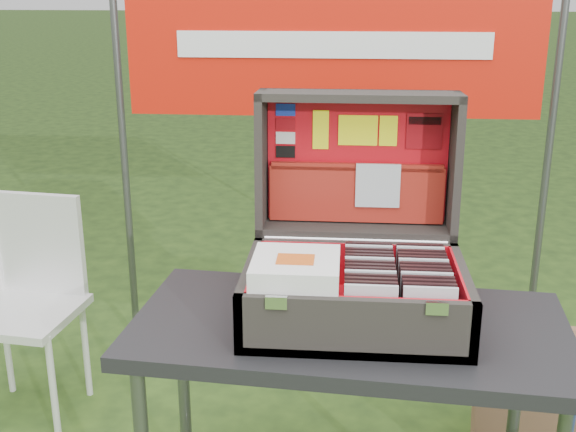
{
  "coord_description": "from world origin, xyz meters",
  "views": [
    {
      "loc": [
        0.07,
        -1.73,
        1.53
      ],
      "look_at": [
        -0.09,
        0.1,
        0.93
      ],
      "focal_mm": 45.0,
      "sensor_mm": 36.0,
      "label": 1
    }
  ],
  "objects": [
    {
      "name": "table_top",
      "position": [
        0.08,
        -0.05,
        0.68
      ],
      "size": [
        1.15,
        0.64,
        0.04
      ],
      "primitive_type": "cube",
      "rotation": [
        0.0,
        0.0,
        -0.08
      ],
      "color": "black",
      "rests_on": "ground"
    },
    {
      "name": "table_leg_bl",
      "position": [
        -0.41,
        0.17,
        0.33
      ],
      "size": [
        0.04,
        0.04,
        0.66
      ],
      "primitive_type": "cylinder",
      "color": "#59595B",
      "rests_on": "ground"
    },
    {
      "name": "table_leg_br",
      "position": [
        0.58,
        0.17,
        0.33
      ],
      "size": [
        0.04,
        0.04,
        0.66
      ],
      "primitive_type": "cylinder",
      "color": "#59595B",
      "rests_on": "ground"
    },
    {
      "name": "suitcase",
      "position": [
        0.09,
        0.01,
        0.97
      ],
      "size": [
        0.56,
        0.56,
        0.55
      ],
      "primitive_type": null,
      "color": "#3E3832",
      "rests_on": "table"
    },
    {
      "name": "suitcase_base_bottom",
      "position": [
        0.09,
        -0.05,
        0.71
      ],
      "size": [
        0.56,
        0.4,
        0.02
      ],
      "primitive_type": "cube",
      "color": "#3E3832",
      "rests_on": "table_top"
    },
    {
      "name": "suitcase_base_wall_front",
      "position": [
        0.09,
        -0.23,
        0.77
      ],
      "size": [
        0.56,
        0.02,
        0.15
      ],
      "primitive_type": "cube",
      "color": "#3E3832",
      "rests_on": "table_top"
    },
    {
      "name": "suitcase_base_wall_back",
      "position": [
        0.09,
        0.14,
        0.77
      ],
      "size": [
        0.56,
        0.02,
        0.15
      ],
      "primitive_type": "cube",
      "color": "#3E3832",
      "rests_on": "table_top"
    },
    {
      "name": "suitcase_base_wall_left",
      "position": [
        -0.17,
        -0.05,
        0.77
      ],
      "size": [
        0.02,
        0.4,
        0.15
      ],
      "primitive_type": "cube",
      "color": "#3E3832",
      "rests_on": "table_top"
    },
    {
      "name": "suitcase_base_wall_right",
      "position": [
        0.36,
        -0.05,
        0.77
      ],
      "size": [
        0.02,
        0.4,
        0.15
      ],
      "primitive_type": "cube",
      "color": "#3E3832",
      "rests_on": "table_top"
    },
    {
      "name": "suitcase_liner_floor",
      "position": [
        0.09,
        -0.05,
        0.72
      ],
      "size": [
        0.52,
        0.36,
        0.01
      ],
      "primitive_type": "cube",
      "color": "red",
      "rests_on": "suitcase_base_bottom"
    },
    {
      "name": "suitcase_latch_left",
      "position": [
        -0.09,
        -0.25,
        0.84
      ],
      "size": [
        0.05,
        0.01,
        0.03
      ],
      "primitive_type": "cube",
      "color": "silver",
      "rests_on": "suitcase_base_wall_front"
    },
    {
      "name": "suitcase_latch_right",
      "position": [
        0.27,
        -0.25,
        0.84
      ],
      "size": [
        0.05,
        0.01,
        0.03
      ],
      "primitive_type": "cube",
      "color": "silver",
      "rests_on": "suitcase_base_wall_front"
    },
    {
      "name": "suitcase_hinge",
      "position": [
        0.09,
        0.15,
        0.85
      ],
      "size": [
        0.5,
        0.02,
        0.02
      ],
      "primitive_type": "cylinder",
      "rotation": [
        0.0,
        1.57,
        0.0
      ],
      "color": "silver",
      "rests_on": "suitcase_base_wall_back"
    },
    {
      "name": "suitcase_lid_back",
      "position": [
        0.09,
        0.3,
        1.04
      ],
      "size": [
        0.56,
        0.04,
        0.4
      ],
      "primitive_type": "cube",
      "rotation": [
        -1.61,
        0.0,
        0.0
      ],
      "color": "#3E3832",
      "rests_on": "suitcase_base_wall_back"
    },
    {
      "name": "suitcase_lid_rim_far",
      "position": [
        0.09,
        0.24,
        1.23
      ],
      "size": [
        0.56,
        0.15,
        0.03
      ],
      "primitive_type": "cube",
      "rotation": [
        -1.61,
        0.0,
        0.0
      ],
      "color": "#3E3832",
      "rests_on": "suitcase_lid_back"
    },
    {
      "name": "suitcase_lid_rim_near",
      "position": [
        0.09,
        0.23,
        0.85
      ],
      "size": [
        0.56,
        0.15,
        0.03
      ],
      "primitive_type": "cube",
      "rotation": [
        -1.61,
        0.0,
        0.0
      ],
      "color": "#3E3832",
      "rests_on": "suitcase_lid_back"
    },
    {
      "name": "suitcase_lid_rim_left",
      "position": [
        -0.17,
        0.24,
        1.04
      ],
      "size": [
        0.02,
        0.16,
        0.41
      ],
      "primitive_type": "cube",
      "rotation": [
        -1.61,
        0.0,
        0.0
      ],
      "color": "#3E3832",
      "rests_on": "suitcase_lid_back"
    },
    {
      "name": "suitcase_lid_rim_right",
      "position": [
        0.36,
        0.24,
        1.04
      ],
      "size": [
        0.02,
        0.16,
        0.41
      ],
      "primitive_type": "cube",
      "rotation": [
        -1.61,
        0.0,
        0.0
      ],
      "color": "#3E3832",
      "rests_on": "suitcase_lid_back"
    },
    {
      "name": "suitcase_lid_liner",
      "position": [
        0.09,
        0.29,
        1.04
      ],
      "size": [
        0.51,
        0.02,
        0.35
      ],
      "primitive_type": "cube",
      "rotation": [
        -1.61,
        0.0,
        0.0
      ],
      "color": "red",
      "rests_on": "suitcase_lid_back"
    },
    {
      "name": "suitcase_liner_wall_front",
      "position": [
        0.09,
        -0.22,
        0.78
      ],
      "size": [
        0.52,
        0.01,
        0.13
      ],
      "primitive_type": "cube",
      "color": "red",
      "rests_on": "suitcase_base_bottom"
    },
    {
      "name": "suitcase_liner_wall_back",
      "position": [
        0.09,
        0.13,
        0.78
      ],
      "size": [
        0.52,
        0.01,
        0.13
      ],
      "primitive_type": "cube",
      "color": "red",
      "rests_on": "suitcase_base_bottom"
    },
    {
      "name": "suitcase_liner_wall_left",
      "position": [
        -0.16,
        -0.05,
        0.78
      ],
      "size": [
        0.01,
        0.36,
        0.13
      ],
      "primitive_type": "cube",
      "color": "red",
      "rests_on": "suitcase_base_bottom"
    },
    {
      "name": "suitcase_liner_wall_right",
      "position": [
        0.35,
        -0.05,
        0.78
      ],
      "size": [
        0.01,
        0.36,
        0.13
      ],
      "primitive_type": "cube",
      "color": "red",
      "rests_on": "suitcase_base_bottom"
    },
    {
      "name": "suitcase_lid_pocket",
      "position": [
        0.09,
        0.26,
        0.95
      ],
      "size": [
        0.5,
        0.04,
        0.16
      ],
      "primitive_type": "cube",
      "rotation": [
        -1.61,
        0.0,
        0.0
      ],
      "color": "#9F2217",
      "rests_on": "suitcase_lid_liner"
    },
    {
      "name": "suitcase_pocket_edge",
      "position": [
        0.09,
        0.26,
        1.03
      ],
      "size": [
        0.49,
        0.02,
        0.02
      ],
      "primitive_type": "cube",
      "rotation": [
        -1.61,
        0.0,
        0.0
      ],
      "color": "#9F2217",
      "rests_on": "suitcase_lid_pocket"
    },
    {
      "name": "suitcase_pocket_cd",
      "position": [
        0.15,
        0.25,
        0.98
      ],
      "size": [
        0.13,
        0.01,
        0.13
      ],
      "primitive_type": "cube",
      "rotation": [
        -1.61,
        0.0,
        0.0
      ],
      "color": "silver",
      "rests_on": "suitcase_lid_pocket"
    },
    {
      "name": "lid_sticker_cc_a",
      "position": [
        -0.11,
        0.29,
        1.18
      ],
      "size": [
        0.06,
        0.0,
        0.03
      ],
      "primitive_type": "cube",
      "rotation": [
        -1.61,
        0.0,
        0.0
      ],
      "color": "#1933B2",
      "rests_on": "suitcase_lid_liner"
    },
    {
      "name": "lid_sticker_cc_b",
      "position": [
        -0.11,
        0.28,
        1.14
      ],
      "size": [
        0.06,
        0.0,
        0.03
      ],
      "primitive_type": "cube",
      "rotation": [
        -1.61,
        0.0,
        0.0
      ],
      "color": "maroon",
      "rests_on": "suitcase_lid_liner"
    },
    {
      "name": "lid_sticker_cc_c",
      "position": [
        -0.11,
        0.28,
        1.1
      ],
      "size": [
        0.06,
        0.0,
        0.03
      ],
      "primitive_type": "cube",
      "rotation": [
        -1.61,
        0.0,
        0.0
      ],
      "color": "white",
      "rests_on": "suitcase_lid_liner"
    },
    {
      "name": "lid_sticker_cc_d",
      "position": [
        -0.11,
        0.28,
        1.06
      ],
      "size": [
        0.06,
        0.0,
        0.03
      ],
      "primitive_type": "cube",
      "rotation": [
        -1.61,
        0.0,
        0.0
      ],
      "color": "black",
      "rests_on": "suitcase_lid_liner"
    },
    {
      "name": "lid_card_neon_tall",
      "position": [
        -0.01,
        0.28,
        1.13
      ],
      "size": [
        0.05,
        0.01,
        0.11
      ],
      "primitive_type": "cube",
      "rotation": [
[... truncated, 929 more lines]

